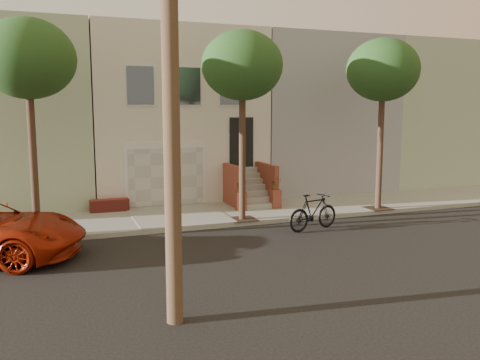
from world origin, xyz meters
name	(u,v)px	position (x,y,z in m)	size (l,w,h in m)	color
ground	(259,258)	(0.00, 0.00, 0.00)	(90.00, 90.00, 0.00)	black
sidewalk	(202,215)	(0.00, 5.35, 0.07)	(40.00, 3.70, 0.15)	gray
house_row	(166,114)	(0.00, 11.19, 3.64)	(33.10, 11.70, 7.00)	beige
tree_left	(28,60)	(-5.50, 3.90, 5.26)	(2.70, 2.57, 6.30)	#2D2116
tree_mid	(242,67)	(1.00, 3.90, 5.26)	(2.70, 2.57, 6.30)	#2D2116
tree_right	(383,71)	(6.50, 3.90, 5.26)	(2.70, 2.57, 6.30)	#2D2116
motorcycle	(313,212)	(2.82, 2.22, 0.60)	(0.56, 1.98, 1.19)	black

